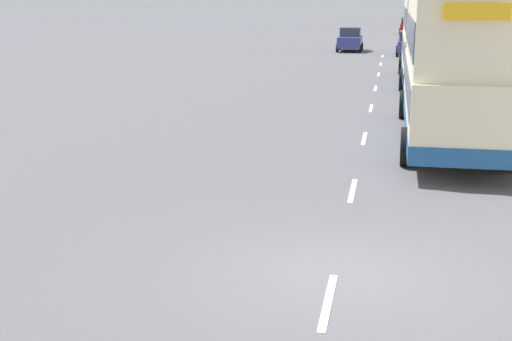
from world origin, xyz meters
name	(u,v)px	position (x,y,z in m)	size (l,w,h in m)	color
ground_plane	(334,274)	(0.00, 0.00, 0.00)	(220.00, 220.00, 0.00)	#515156
pavement	(482,61)	(6.50, 38.50, 0.07)	(5.00, 93.00, 0.14)	gray
lane_mark_0	(328,302)	(0.00, -1.09, 0.01)	(0.12, 2.00, 0.01)	silver
lane_mark_1	(353,191)	(0.00, 4.99, 0.01)	(0.12, 2.00, 0.01)	silver
lane_mark_2	(364,138)	(0.00, 11.08, 0.01)	(0.12, 2.00, 0.01)	silver
lane_mark_3	(371,108)	(0.00, 17.16, 0.01)	(0.12, 2.00, 0.01)	silver
lane_mark_4	(375,88)	(0.00, 23.25, 0.01)	(0.12, 2.00, 0.01)	silver
lane_mark_5	(378,74)	(0.00, 29.33, 0.01)	(0.12, 2.00, 0.01)	silver
lane_mark_6	(381,64)	(0.00, 35.41, 0.01)	(0.12, 2.00, 0.01)	silver
lane_mark_7	(383,56)	(0.00, 41.50, 0.01)	(0.12, 2.00, 0.01)	silver
double_decker_bus_near	(452,65)	(2.47, 11.24, 2.29)	(2.85, 11.40, 4.30)	beige
double_decker_bus_ahead	(430,36)	(2.49, 26.06, 2.28)	(2.85, 10.86, 4.30)	beige
car_0	(408,26)	(2.22, 70.72, 0.89)	(1.97, 3.82, 1.81)	maroon
car_1	(350,40)	(-2.60, 45.79, 0.89)	(1.93, 3.94, 1.82)	navy
car_2	(410,43)	(1.89, 42.56, 0.86)	(1.96, 4.44, 1.73)	navy
pedestrian_at_shelter	(512,105)	(4.44, 12.25, 0.98)	(0.33, 0.33, 1.64)	#23232D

